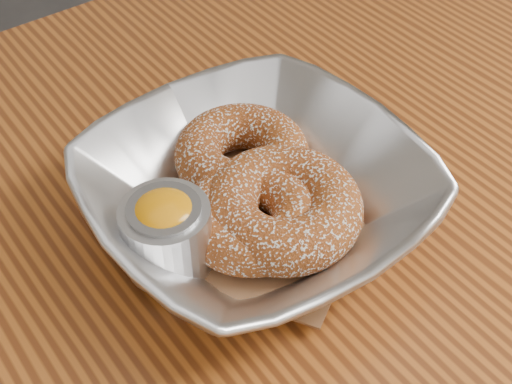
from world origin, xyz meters
TOP-DOWN VIEW (x-y plane):
  - table at (0.00, 0.00)m, footprint 1.20×0.80m
  - serving_bowl at (-0.11, 0.06)m, footprint 0.22×0.22m
  - parchment at (-0.11, 0.06)m, footprint 0.20×0.20m
  - donut_back at (-0.09, 0.10)m, footprint 0.12×0.12m
  - donut_front at (-0.10, 0.04)m, footprint 0.12×0.12m
  - donut_extra at (-0.12, 0.05)m, footprint 0.10×0.10m
  - ramekin at (-0.18, 0.06)m, footprint 0.06×0.06m

SIDE VIEW (x-z plane):
  - table at x=0.00m, z-range 0.28..1.03m
  - parchment at x=-0.11m, z-range 0.76..0.76m
  - donut_extra at x=-0.12m, z-range 0.76..0.79m
  - donut_back at x=-0.09m, z-range 0.76..0.79m
  - serving_bowl at x=-0.11m, z-range 0.75..0.80m
  - donut_front at x=-0.10m, z-range 0.76..0.80m
  - ramekin at x=-0.18m, z-range 0.76..0.81m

